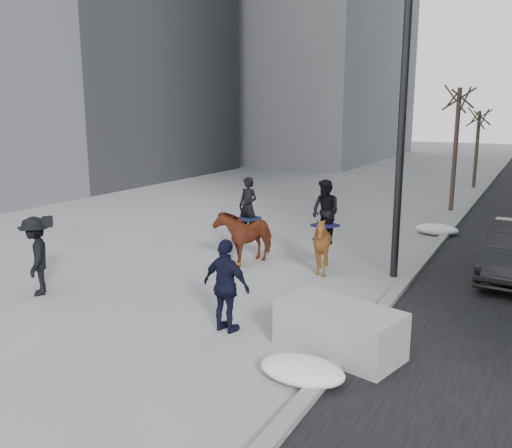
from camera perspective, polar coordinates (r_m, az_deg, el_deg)
The scene contains 11 objects.
ground at distance 11.66m, azimuth -2.82°, elevation -8.33°, with size 120.00×120.00×0.00m, color gray.
curb at distance 19.93m, azimuth 19.97°, elevation -0.23°, with size 0.25×90.00×0.12m, color gray.
planter at distance 9.39m, azimuth 8.74°, elevation -10.94°, with size 2.07×1.04×0.83m, color #98989B.
tree_near at distance 23.12m, azimuth 20.28°, elevation 7.97°, with size 1.20×1.20×5.39m, color #3B2C23, non-canonical shape.
tree_far at distance 30.41m, azimuth 22.24°, elevation 7.66°, with size 1.20×1.20×4.36m, color #3A3122, non-canonical shape.
mounted_left at distance 14.46m, azimuth -1.08°, elevation -0.74°, with size 1.10×1.88×2.29m.
mounted_right at distance 13.53m, azimuth 7.08°, elevation -1.33°, with size 1.71×1.79×2.35m.
feeder at distance 9.99m, azimuth -3.13°, elevation -6.53°, with size 1.08×0.92×1.75m.
camera_crew at distance 12.88m, azimuth -22.15°, elevation -3.11°, with size 1.26×1.26×1.75m.
lamppost at distance 13.36m, azimuth 15.51°, elevation 15.67°, with size 0.25×1.25×9.09m.
snow_piles at distance 13.54m, azimuth 14.44°, elevation -5.01°, with size 1.37×11.92×0.35m.
Camera 1 is at (5.66, -9.34, 4.07)m, focal length 38.00 mm.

